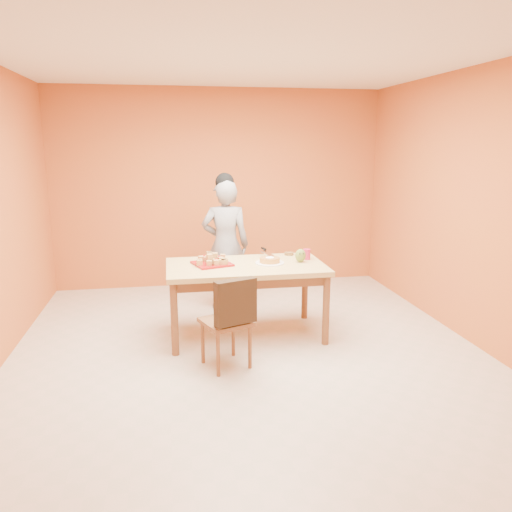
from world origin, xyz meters
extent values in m
plane|color=beige|center=(0.00, 0.00, 0.00)|extent=(5.00, 5.00, 0.00)
plane|color=silver|center=(0.00, 0.00, 2.70)|extent=(5.00, 5.00, 0.00)
plane|color=#BA572A|center=(0.00, 2.50, 1.35)|extent=(4.50, 0.00, 4.50)
plane|color=#BA572A|center=(2.25, 0.00, 1.35)|extent=(0.00, 5.00, 5.00)
cube|color=#D6BC70|center=(0.05, 0.48, 0.73)|extent=(1.60, 0.90, 0.05)
cube|color=brown|center=(0.05, 0.48, 0.66)|extent=(1.48, 0.78, 0.10)
cylinder|color=brown|center=(-0.69, 0.09, 0.35)|extent=(0.07, 0.07, 0.71)
cylinder|color=brown|center=(-0.69, 0.87, 0.35)|extent=(0.07, 0.07, 0.71)
cylinder|color=brown|center=(0.79, 0.09, 0.35)|extent=(0.07, 0.07, 0.71)
cylinder|color=brown|center=(0.79, 0.87, 0.35)|extent=(0.07, 0.07, 0.71)
imported|color=gray|center=(-0.05, 1.41, 0.78)|extent=(0.61, 0.44, 1.55)
cube|color=maroon|center=(-0.29, 0.53, 0.77)|extent=(0.44, 0.44, 0.02)
cylinder|color=maroon|center=(-0.30, 0.83, 0.77)|extent=(0.29, 0.29, 0.01)
cylinder|color=white|center=(0.30, 0.48, 0.77)|extent=(0.36, 0.36, 0.01)
cylinder|color=#C58533|center=(0.30, 0.48, 0.80)|extent=(0.22, 0.22, 0.05)
cube|color=silver|center=(0.31, 0.66, 0.83)|extent=(0.10, 0.29, 0.01)
ellipsoid|color=olive|center=(0.62, 0.48, 0.83)|extent=(0.13, 0.12, 0.14)
cylinder|color=#C61D4B|center=(0.72, 0.59, 0.82)|extent=(0.09, 0.09, 0.11)
cylinder|color=#311D0D|center=(0.59, 0.83, 0.78)|extent=(0.11, 0.11, 0.03)
camera|label=1|loc=(-0.71, -4.40, 1.97)|focal=35.00mm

